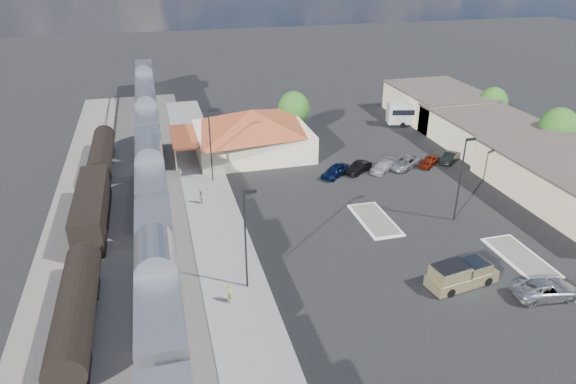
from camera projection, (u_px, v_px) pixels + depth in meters
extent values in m
plane|color=black|center=(345.00, 235.00, 50.64)|extent=(280.00, 280.00, 0.00)
cube|color=#4C4944|center=(126.00, 223.00, 52.69)|extent=(16.00, 100.00, 0.12)
cube|color=gray|center=(216.00, 221.00, 53.03)|extent=(5.50, 92.00, 0.18)
cube|color=silver|center=(159.00, 285.00, 38.12)|extent=(3.00, 20.00, 5.00)
cube|color=black|center=(163.00, 314.00, 39.31)|extent=(2.20, 16.00, 0.60)
cube|color=silver|center=(151.00, 175.00, 56.38)|extent=(3.00, 20.00, 5.00)
cube|color=black|center=(154.00, 197.00, 57.58)|extent=(2.20, 16.00, 0.60)
cube|color=silver|center=(148.00, 118.00, 74.65)|extent=(3.00, 20.00, 5.00)
cube|color=black|center=(150.00, 136.00, 75.85)|extent=(2.20, 16.00, 0.60)
cube|color=silver|center=(145.00, 84.00, 92.92)|extent=(3.00, 20.00, 5.00)
cube|color=black|center=(147.00, 99.00, 94.12)|extent=(2.20, 16.00, 0.60)
cylinder|color=black|center=(76.00, 307.00, 37.25)|extent=(2.80, 14.00, 2.80)
cube|color=black|center=(80.00, 327.00, 38.03)|extent=(2.20, 12.00, 0.60)
cube|color=black|center=(92.00, 208.00, 51.12)|extent=(2.80, 14.00, 3.60)
cube|color=black|center=(95.00, 224.00, 51.95)|extent=(2.20, 12.00, 0.60)
cylinder|color=black|center=(101.00, 152.00, 65.09)|extent=(2.80, 14.00, 2.80)
cube|color=black|center=(104.00, 165.00, 65.87)|extent=(2.20, 12.00, 0.60)
cube|color=beige|center=(252.00, 141.00, 69.69)|extent=(15.00, 12.00, 3.60)
pyramid|color=maroon|center=(252.00, 119.00, 68.34)|extent=(15.30, 12.24, 2.60)
cube|color=maroon|center=(184.00, 136.00, 66.92)|extent=(3.20, 9.60, 0.25)
cube|color=#C6B28C|center=(488.00, 133.00, 71.93)|extent=(12.00, 18.00, 4.00)
cube|color=#3F3833|center=(491.00, 119.00, 71.00)|extent=(12.40, 18.40, 0.30)
cube|color=#C6B28C|center=(437.00, 105.00, 84.00)|extent=(12.00, 16.00, 4.50)
cube|color=#3F3833|center=(439.00, 90.00, 82.96)|extent=(12.40, 16.40, 0.30)
cube|color=silver|center=(375.00, 220.00, 53.27)|extent=(3.30, 7.50, 0.15)
cube|color=#4C4944|center=(375.00, 219.00, 53.24)|extent=(2.70, 6.90, 0.10)
cube|color=silver|center=(520.00, 257.00, 46.90)|extent=(3.30, 7.50, 0.15)
cube|color=#4C4944|center=(520.00, 257.00, 46.86)|extent=(2.70, 6.90, 0.10)
cylinder|color=black|center=(246.00, 242.00, 40.90)|extent=(0.16, 0.16, 9.00)
cube|color=black|center=(250.00, 192.00, 39.13)|extent=(1.00, 0.25, 0.22)
cylinder|color=black|center=(211.00, 147.00, 60.04)|extent=(0.16, 0.16, 9.00)
cube|color=black|center=(213.00, 111.00, 58.27)|extent=(1.00, 0.25, 0.22)
cylinder|color=black|center=(460.00, 181.00, 51.47)|extent=(0.16, 0.16, 9.00)
cube|color=black|center=(471.00, 139.00, 49.69)|extent=(1.00, 0.25, 0.22)
cylinder|color=#382314|center=(553.00, 148.00, 68.36)|extent=(0.30, 0.30, 2.86)
ellipsoid|color=#154C18|center=(558.00, 128.00, 67.14)|extent=(4.94, 4.94, 5.46)
cylinder|color=#382314|center=(490.00, 118.00, 80.60)|extent=(0.30, 0.30, 2.55)
ellipsoid|color=#154C18|center=(493.00, 103.00, 79.52)|extent=(4.41, 4.41, 4.87)
cylinder|color=#382314|center=(294.00, 126.00, 76.84)|extent=(0.30, 0.30, 2.73)
ellipsoid|color=#154C18|center=(294.00, 109.00, 75.68)|extent=(4.71, 4.71, 5.21)
cube|color=tan|center=(461.00, 278.00, 43.05)|extent=(6.36, 3.12, 1.00)
cube|color=tan|center=(463.00, 271.00, 42.72)|extent=(2.61, 2.43, 1.05)
cube|color=tan|center=(463.00, 269.00, 42.67)|extent=(3.21, 2.53, 1.22)
cylinder|color=black|center=(488.00, 281.00, 43.03)|extent=(0.84, 0.43, 0.80)
cylinder|color=black|center=(471.00, 269.00, 44.67)|extent=(0.84, 0.43, 0.80)
cylinder|color=black|center=(450.00, 293.00, 41.62)|extent=(0.84, 0.43, 0.80)
cylinder|color=black|center=(435.00, 279.00, 43.26)|extent=(0.84, 0.43, 0.80)
imported|color=#AAADB2|center=(546.00, 289.00, 41.46)|extent=(5.67, 3.09, 1.51)
cube|color=silver|center=(424.00, 113.00, 80.63)|extent=(11.59, 5.12, 3.21)
cube|color=black|center=(424.00, 110.00, 80.46)|extent=(10.72, 4.94, 0.85)
cylinder|color=black|center=(449.00, 125.00, 80.40)|extent=(0.89, 0.48, 0.85)
cylinder|color=black|center=(445.00, 120.00, 82.39)|extent=(0.89, 0.48, 0.85)
cylinder|color=black|center=(403.00, 125.00, 80.28)|extent=(0.89, 0.48, 0.85)
cylinder|color=black|center=(400.00, 120.00, 82.27)|extent=(0.89, 0.48, 0.85)
imported|color=#C2E347|center=(230.00, 293.00, 40.55)|extent=(0.52, 0.68, 1.65)
imported|color=silver|center=(201.00, 197.00, 56.11)|extent=(0.63, 0.79, 1.59)
imported|color=#0B173B|center=(335.00, 171.00, 63.16)|extent=(4.54, 4.00, 1.48)
imported|color=black|center=(358.00, 168.00, 64.19)|extent=(4.22, 3.53, 1.36)
imported|color=silver|center=(383.00, 166.00, 64.69)|extent=(4.53, 4.14, 1.27)
imported|color=#92959A|center=(405.00, 163.00, 65.67)|extent=(5.38, 4.64, 1.37)
imported|color=maroon|center=(429.00, 161.00, 66.17)|extent=(3.87, 3.59, 1.29)
imported|color=black|center=(450.00, 158.00, 67.17)|extent=(4.07, 3.71, 1.35)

